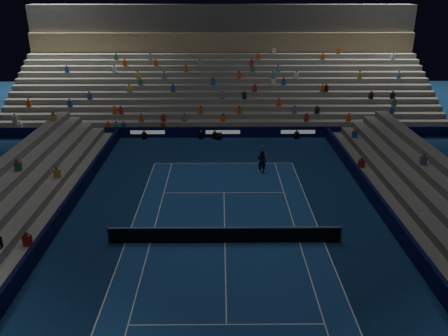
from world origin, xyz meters
The scene contains 9 objects.
ground centered at (0.00, 0.00, 0.00)m, with size 90.00×90.00×0.00m, color #0C2449.
court_surface centered at (0.00, 0.00, 0.01)m, with size 10.97×23.77×0.01m, color navy.
sponsor_barrier_far centered at (0.00, 18.50, 0.50)m, with size 44.00×0.25×1.00m, color black.
sponsor_barrier_east centered at (9.70, 0.00, 0.50)m, with size 0.25×37.00×1.00m, color #080933.
sponsor_barrier_west centered at (-9.70, 0.00, 0.50)m, with size 0.25×37.00×1.00m, color black.
grandstand_main centered at (0.00, 27.90, 3.38)m, with size 44.00×15.20×11.20m.
tennis_net centered at (0.00, 0.00, 0.50)m, with size 12.90×0.10×1.10m.
tennis_player centered at (2.89, 9.99, 0.87)m, with size 0.64×0.42×1.74m, color black.
broadcast_camera centered at (-0.32, 17.89, 0.30)m, with size 0.51×0.91×0.57m.
Camera 1 is at (-0.23, -21.05, 13.09)m, focal length 35.60 mm.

